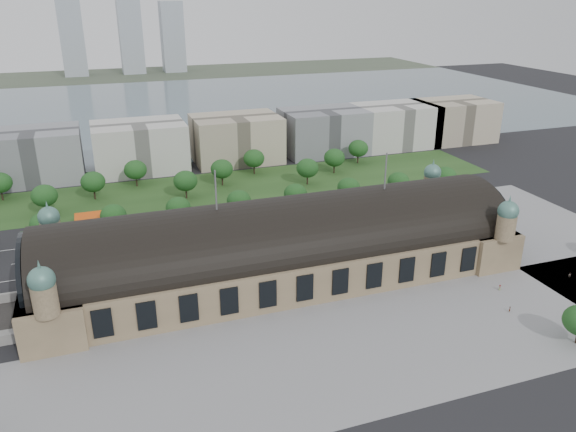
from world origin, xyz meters
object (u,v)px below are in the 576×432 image
object	(u,v)px
traffic_car_5	(333,215)
traffic_car_6	(413,218)
petrol_station	(97,217)
traffic_car_2	(103,260)
traffic_car_4	(243,235)
pedestrian_2	(569,275)
pedestrian_0	(500,288)
traffic_car_3	(156,242)
parked_car_2	(135,267)
parked_car_3	(120,269)
bus_mid	(243,241)
parked_car_6	(205,251)
parked_car_0	(59,278)
parked_car_5	(175,256)
bus_west	(213,240)
bus_east	(291,229)
parked_car_1	(106,271)
pedestrian_1	(510,309)
parked_car_4	(120,264)

from	to	relation	value
traffic_car_5	traffic_car_6	size ratio (longest dim) A/B	1.03
petrol_station	traffic_car_2	distance (m)	35.42
traffic_car_4	traffic_car_5	bearing A→B (deg)	104.85
traffic_car_6	pedestrian_2	world-z (taller)	pedestrian_2
pedestrian_0	traffic_car_2	bearing A→B (deg)	146.27
traffic_car_2	traffic_car_5	bearing A→B (deg)	97.59
petrol_station	traffic_car_3	bearing A→B (deg)	-54.04
traffic_car_5	parked_car_2	size ratio (longest dim) A/B	1.07
parked_car_3	bus_mid	xyz separation A→B (m)	(42.79, 5.78, 0.91)
parked_car_6	traffic_car_6	bearing A→B (deg)	65.24
parked_car_0	parked_car_5	xyz separation A→B (m)	(37.02, 4.00, -0.10)
bus_west	bus_east	xyz separation A→B (m)	(30.00, -0.14, 0.28)
traffic_car_4	parked_car_2	bearing A→B (deg)	-66.81
traffic_car_6	parked_car_0	world-z (taller)	parked_car_0
parked_car_0	parked_car_1	xyz separation A→B (m)	(14.34, 0.00, -0.05)
traffic_car_2	bus_west	xyz separation A→B (m)	(37.86, 1.61, 0.94)
traffic_car_3	bus_east	distance (m)	49.70
traffic_car_6	pedestrian_1	size ratio (longest dim) A/B	2.66
parked_car_5	pedestrian_1	bearing A→B (deg)	16.33
parked_car_1	bus_mid	distance (m)	47.60
traffic_car_3	traffic_car_4	xyz separation A→B (m)	(31.09, -4.48, 0.03)
traffic_car_2	traffic_car_3	xyz separation A→B (m)	(18.72, 8.78, 0.14)
traffic_car_4	bus_west	size ratio (longest dim) A/B	0.42
pedestrian_2	pedestrian_0	bearing A→B (deg)	41.67
bus_east	pedestrian_1	bearing A→B (deg)	-150.13
petrol_station	bus_mid	world-z (taller)	petrol_station
parked_car_4	parked_car_6	bearing A→B (deg)	64.46
traffic_car_6	parked_car_0	size ratio (longest dim) A/B	1.03
traffic_car_5	parked_car_6	xyz separation A→B (m)	(-55.54, -16.06, -0.03)
traffic_car_2	parked_car_4	bearing A→B (deg)	46.93
traffic_car_2	pedestrian_0	world-z (taller)	pedestrian_0
traffic_car_3	pedestrian_0	world-z (taller)	pedestrian_0
traffic_car_5	pedestrian_0	xyz separation A→B (m)	(23.91, -71.63, 0.14)
parked_car_0	pedestrian_0	xyz separation A→B (m)	(126.75, -51.57, 0.18)
traffic_car_5	parked_car_0	world-z (taller)	traffic_car_5
traffic_car_4	pedestrian_1	size ratio (longest dim) A/B	2.72
traffic_car_5	parked_car_4	xyz separation A→B (m)	(-83.87, -16.06, -0.16)
pedestrian_2	petrol_station	bearing A→B (deg)	8.50
bus_east	pedestrian_0	bearing A→B (deg)	-142.41
parked_car_1	traffic_car_4	bearing A→B (deg)	71.44
parked_car_1	parked_car_5	distance (m)	23.04
petrol_station	parked_car_0	xyz separation A→B (m)	(-13.21, -44.28, -2.19)
traffic_car_5	parked_car_0	bearing A→B (deg)	98.81
traffic_car_5	parked_car_4	bearing A→B (deg)	98.61
traffic_car_3	parked_car_0	world-z (taller)	traffic_car_3
parked_car_1	pedestrian_0	distance (m)	123.68
traffic_car_4	parked_car_6	world-z (taller)	traffic_car_4
parked_car_4	bus_east	size ratio (longest dim) A/B	0.29
traffic_car_5	parked_car_0	size ratio (longest dim) A/B	1.06
traffic_car_5	parked_car_3	world-z (taller)	traffic_car_5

